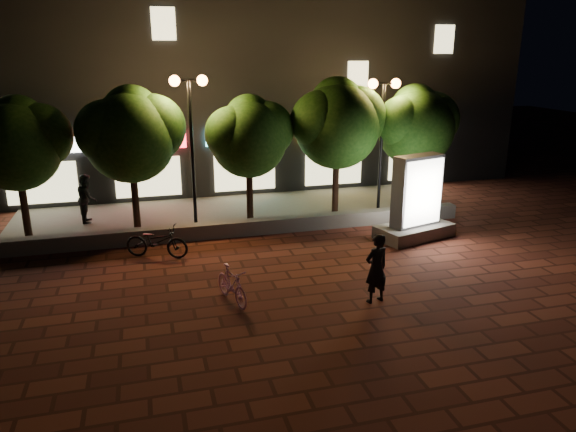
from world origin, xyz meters
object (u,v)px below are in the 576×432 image
object	(u,v)px
street_lamp_left	(190,113)
pedestrian	(87,198)
scooter_pink	(232,285)
tree_left	(131,132)
rider	(376,268)
tree_far_left	(17,141)
street_lamp_right	(383,111)
ad_kiosk	(416,205)
scooter_parked	(157,241)
tree_far_right	(417,123)
tree_right	(338,121)
tree_mid	(250,134)

from	to	relation	value
street_lamp_left	pedestrian	world-z (taller)	street_lamp_left
street_lamp_left	scooter_pink	distance (m)	7.15
tree_left	rider	distance (m)	9.62
tree_far_left	street_lamp_right	world-z (taller)	street_lamp_right
street_lamp_left	street_lamp_right	world-z (taller)	street_lamp_left
street_lamp_right	ad_kiosk	xyz separation A→B (m)	(-0.02, -2.94, -2.77)
tree_left	rider	bearing A→B (deg)	-52.48
scooter_parked	tree_left	bearing A→B (deg)	33.36
street_lamp_right	scooter_pink	bearing A→B (deg)	-137.44
tree_far_right	pedestrian	size ratio (longest dim) A/B	2.71
scooter_parked	street_lamp_left	bearing A→B (deg)	-6.10
street_lamp_right	rider	xyz separation A→B (m)	(-3.29, -7.10, -3.00)
street_lamp_left	scooter_pink	size ratio (longest dim) A/B	3.33
tree_far_right	street_lamp_left	world-z (taller)	street_lamp_left
tree_left	tree_far_right	xyz separation A→B (m)	(10.50, -0.00, -0.08)
tree_left	ad_kiosk	world-z (taller)	tree_left
tree_far_left	tree_far_right	xyz separation A→B (m)	(14.00, 0.00, 0.08)
ad_kiosk	rider	xyz separation A→B (m)	(-3.27, -4.16, -0.24)
tree_right	pedestrian	size ratio (longest dim) A/B	2.89
tree_far_left	scooter_parked	distance (m)	5.65
street_lamp_left	pedestrian	bearing A→B (deg)	158.08
tree_far_left	tree_mid	size ratio (longest dim) A/B	1.03
tree_right	tree_far_right	size ratio (longest dim) A/B	1.06
tree_far_right	street_lamp_left	bearing A→B (deg)	-178.24
tree_mid	ad_kiosk	world-z (taller)	tree_mid
tree_mid	pedestrian	size ratio (longest dim) A/B	2.56
street_lamp_right	scooter_parked	size ratio (longest dim) A/B	2.58
rider	scooter_parked	bearing A→B (deg)	-55.44
street_lamp_right	ad_kiosk	world-z (taller)	street_lamp_right
tree_right	ad_kiosk	world-z (taller)	tree_right
tree_far_left	rider	bearing A→B (deg)	-38.80
street_lamp_left	scooter_parked	distance (m)	4.58
street_lamp_left	scooter_parked	bearing A→B (deg)	-119.07
tree_mid	ad_kiosk	xyz separation A→B (m)	(4.93, -3.20, -2.09)
street_lamp_right	scooter_pink	xyz separation A→B (m)	(-6.74, -6.19, -3.43)
pedestrian	tree_far_left	bearing A→B (deg)	124.08
tree_far_right	street_lamp_right	distance (m)	1.66
tree_mid	ad_kiosk	size ratio (longest dim) A/B	1.59
tree_mid	street_lamp_left	xyz separation A→B (m)	(-2.05, -0.26, 0.81)
tree_far_right	street_lamp_left	xyz separation A→B (m)	(-8.55, -0.26, 0.66)
tree_far_left	rider	xyz separation A→B (m)	(9.15, -7.36, -2.40)
scooter_parked	scooter_pink	bearing A→B (deg)	-132.13
tree_right	rider	xyz separation A→B (m)	(-1.65, -7.36, -2.67)
tree_left	scooter_parked	xyz separation A→B (m)	(0.52, -2.83, -2.94)
tree_right	scooter_parked	bearing A→B (deg)	-157.36
tree_left	tree_far_right	size ratio (longest dim) A/B	1.03
tree_far_left	rider	world-z (taller)	tree_far_left
street_lamp_left	scooter_pink	xyz separation A→B (m)	(0.26, -6.19, -3.56)
ad_kiosk	scooter_pink	bearing A→B (deg)	-154.20
tree_mid	rider	world-z (taller)	tree_mid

